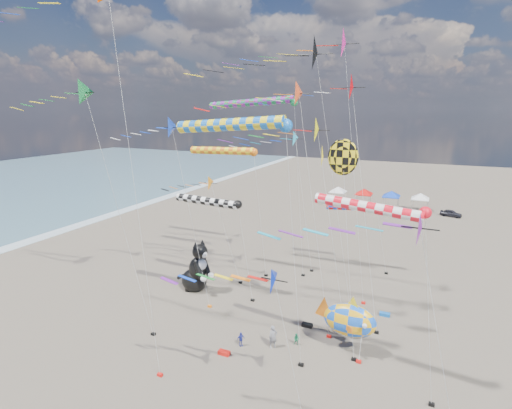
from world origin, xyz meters
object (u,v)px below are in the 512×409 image
object	(u,v)px
child_green	(297,339)
child_blue	(241,339)
person_adult	(273,337)
parked_car	(451,213)
cat_inflatable	(196,265)
fish_inflatable	(349,320)

from	to	relation	value
child_green	child_blue	xyz separation A→B (m)	(-3.96, -1.89, 0.08)
person_adult	parked_car	distance (m)	50.50
person_adult	child_blue	size ratio (longest dim) A/B	1.59
person_adult	cat_inflatable	bearing A→B (deg)	106.99
person_adult	child_green	xyz separation A→B (m)	(1.57, 1.07, -0.42)
cat_inflatable	child_blue	bearing A→B (deg)	-24.71
fish_inflatable	child_green	size ratio (longest dim) A/B	5.41
person_adult	child_green	bearing A→B (deg)	-9.43
fish_inflatable	child_green	xyz separation A→B (m)	(-3.85, -0.75, -2.20)
cat_inflatable	person_adult	world-z (taller)	cat_inflatable
fish_inflatable	parked_car	world-z (taller)	fish_inflatable
fish_inflatable	parked_car	distance (m)	47.60
cat_inflatable	child_blue	size ratio (longest dim) A/B	4.79
fish_inflatable	child_green	bearing A→B (deg)	-169.00
person_adult	child_blue	xyz separation A→B (m)	(-2.39, -0.82, -0.34)
person_adult	child_blue	bearing A→B (deg)	155.27
person_adult	parked_car	world-z (taller)	person_adult
cat_inflatable	child_green	bearing A→B (deg)	-7.57
child_green	child_blue	world-z (taller)	child_blue
person_adult	child_green	size ratio (longest dim) A/B	1.85
person_adult	parked_car	size ratio (longest dim) A/B	0.52
cat_inflatable	fish_inflatable	world-z (taller)	cat_inflatable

